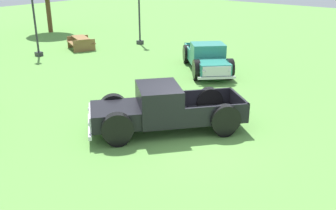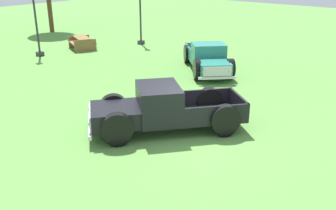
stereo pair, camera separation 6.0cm
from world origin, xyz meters
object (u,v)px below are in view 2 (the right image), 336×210
Objects in this scene: pickup_truck_behind_left at (208,59)px; lamp_post_near at (140,12)px; lamp_post_far at (36,20)px; picnic_table at (82,41)px; pickup_truck_foreground at (157,110)px.

lamp_post_near is (2.93, 7.49, 1.48)m from pickup_truck_behind_left.
lamp_post_far is 1.84× the size of picnic_table.
pickup_truck_behind_left is 8.18m from lamp_post_near.
pickup_truck_foreground is 1.24× the size of lamp_post_near.
lamp_post_near is at bearing 68.66° from pickup_truck_behind_left.
lamp_post_far is at bearing 109.37° from pickup_truck_behind_left.
pickup_truck_foreground is 14.26m from lamp_post_near.
picnic_table is at bearing 151.46° from lamp_post_near.
lamp_post_far is at bearing 74.10° from pickup_truck_foreground.
lamp_post_near is 1.01× the size of lamp_post_far.
picnic_table is (2.85, -0.47, -1.68)m from lamp_post_far.
lamp_post_near is at bearing -20.51° from lamp_post_far.
lamp_post_far reaches higher than pickup_truck_behind_left.
pickup_truck_foreground is at bearing -105.90° from lamp_post_far.
pickup_truck_foreground is at bearing -118.07° from picnic_table.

